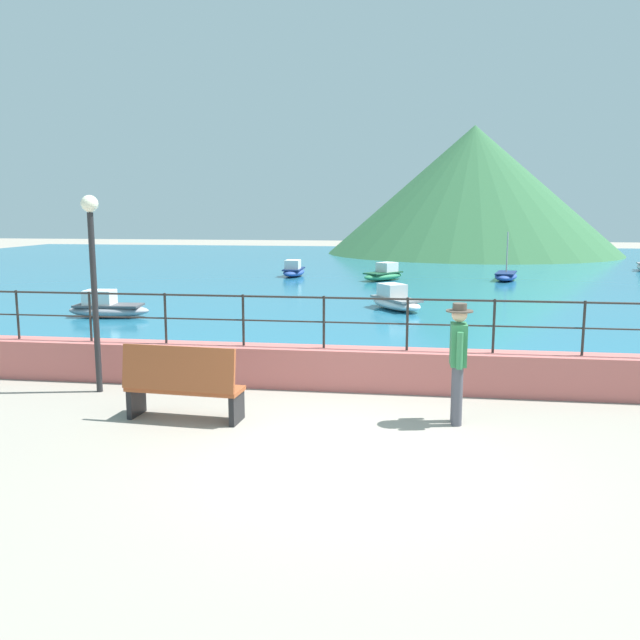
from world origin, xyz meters
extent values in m
plane|color=gray|center=(0.00, 0.00, 0.00)|extent=(120.00, 120.00, 0.00)
cube|color=#BC605B|center=(0.00, 3.20, 0.35)|extent=(20.00, 0.56, 0.70)
cylinder|color=#282623|center=(-6.37, 3.20, 1.15)|extent=(0.04, 0.04, 0.90)
cylinder|color=#282623|center=(-4.95, 3.20, 1.15)|extent=(0.04, 0.04, 0.90)
cylinder|color=#282623|center=(-3.54, 3.20, 1.15)|extent=(0.04, 0.04, 0.90)
cylinder|color=#282623|center=(-2.12, 3.20, 1.15)|extent=(0.04, 0.04, 0.90)
cylinder|color=#282623|center=(-0.71, 3.20, 1.15)|extent=(0.04, 0.04, 0.90)
cylinder|color=#282623|center=(0.71, 3.20, 1.15)|extent=(0.04, 0.04, 0.90)
cylinder|color=#282623|center=(2.12, 3.20, 1.15)|extent=(0.04, 0.04, 0.90)
cylinder|color=#282623|center=(3.54, 3.20, 1.15)|extent=(0.04, 0.04, 0.90)
cylinder|color=#282623|center=(0.00, 3.20, 1.57)|extent=(18.40, 0.04, 0.04)
cylinder|color=#282623|center=(0.00, 3.20, 1.15)|extent=(18.40, 0.03, 0.03)
cube|color=#236B89|center=(0.00, 25.84, 0.03)|extent=(64.00, 44.32, 0.06)
cone|color=#33663D|center=(4.58, 40.10, 4.40)|extent=(20.20, 20.20, 8.80)
cube|color=#9E4C28|center=(-2.47, 1.16, 0.46)|extent=(1.73, 0.64, 0.06)
cube|color=#9E4C28|center=(-2.49, 0.94, 0.81)|extent=(1.71, 0.27, 0.64)
cube|color=black|center=(-3.26, 1.22, 0.22)|extent=(0.11, 0.47, 0.43)
cube|color=black|center=(-1.68, 1.10, 0.22)|extent=(0.11, 0.47, 0.43)
cylinder|color=#4C4C56|center=(1.45, 1.43, 0.43)|extent=(0.15, 0.15, 0.86)
cylinder|color=#4C4C56|center=(1.45, 1.61, 0.43)|extent=(0.15, 0.15, 0.86)
cube|color=#337F4C|center=(1.45, 1.52, 1.16)|extent=(0.23, 0.36, 0.60)
cylinder|color=#337F4C|center=(1.46, 1.28, 1.12)|extent=(0.09, 0.09, 0.52)
cylinder|color=#337F4C|center=(1.45, 1.76, 1.12)|extent=(0.09, 0.09, 0.52)
sphere|color=beige|center=(1.45, 1.52, 1.59)|extent=(0.22, 0.22, 0.22)
cylinder|color=#4C4238|center=(1.45, 1.52, 1.64)|extent=(0.38, 0.38, 0.02)
cylinder|color=#4C4238|center=(1.45, 1.52, 1.70)|extent=(0.20, 0.20, 0.10)
cylinder|color=#232326|center=(-4.43, 2.38, 1.50)|extent=(0.10, 0.10, 3.00)
sphere|color=#EAEACC|center=(-4.43, 2.38, 3.14)|extent=(0.28, 0.28, 0.28)
ellipsoid|color=#2D4C9E|center=(-4.72, 22.02, 0.24)|extent=(0.92, 2.31, 0.36)
cube|color=navy|center=(-4.72, 22.02, 0.39)|extent=(0.78, 1.85, 0.06)
cube|color=silver|center=(-4.72, 21.77, 0.62)|extent=(0.64, 0.80, 0.40)
ellipsoid|color=white|center=(0.25, 12.24, 0.24)|extent=(2.02, 2.42, 0.36)
cube|color=gray|center=(0.25, 12.24, 0.39)|extent=(1.65, 1.96, 0.06)
cube|color=silver|center=(0.11, 12.45, 0.62)|extent=(0.97, 1.01, 0.40)
ellipsoid|color=gray|center=(-7.74, 9.63, 0.24)|extent=(2.36, 1.06, 0.36)
cube|color=#4D4D51|center=(-7.74, 9.63, 0.39)|extent=(1.89, 0.90, 0.06)
cube|color=silver|center=(-7.99, 9.61, 0.62)|extent=(0.84, 0.69, 0.40)
ellipsoid|color=#2D4C9E|center=(4.65, 21.45, 0.24)|extent=(1.38, 2.44, 0.36)
cube|color=navy|center=(4.65, 21.45, 0.39)|extent=(1.15, 1.96, 0.06)
cylinder|color=#B2A899|center=(4.67, 21.55, 1.28)|extent=(0.06, 0.06, 1.72)
ellipsoid|color=#338C59|center=(-0.57, 20.75, 0.24)|extent=(2.08, 2.39, 0.36)
cube|color=#1C4D31|center=(-0.57, 20.75, 0.39)|extent=(1.70, 1.94, 0.06)
cube|color=silver|center=(-0.43, 20.95, 0.62)|extent=(0.98, 1.02, 0.40)
camera|label=1|loc=(0.84, -7.89, 3.03)|focal=37.36mm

